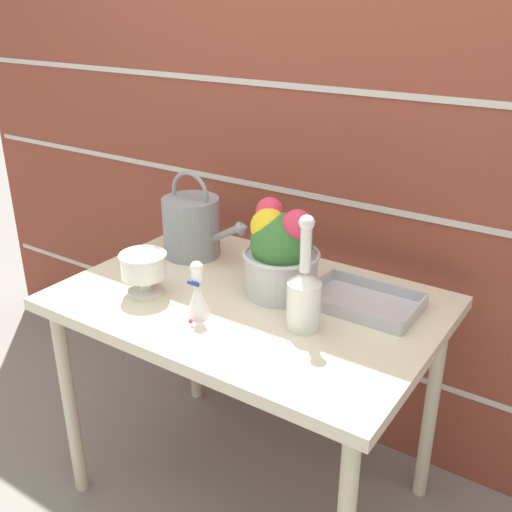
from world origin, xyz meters
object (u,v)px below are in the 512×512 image
Objects in this scene: wire_tray at (363,303)px; glass_decanter at (304,294)px; watering_can at (192,226)px; flower_planter at (281,252)px; figurine_vase at (198,294)px; crystal_pedestal_bowl at (144,268)px.

glass_decanter is at bearing -112.78° from wire_tray.
watering_can is 1.21× the size of flower_planter.
flower_planter is at bearing 65.17° from figurine_vase.
flower_planter is at bearing -10.95° from watering_can.
figurine_vase is (-0.27, -0.10, -0.03)m from glass_decanter.
glass_decanter is 1.94× the size of figurine_vase.
watering_can reaches higher than flower_planter.
watering_can is 2.37× the size of crystal_pedestal_bowl.
flower_planter reaches higher than wire_tray.
flower_planter reaches higher than figurine_vase.
watering_can is 0.43m from figurine_vase.
crystal_pedestal_bowl is 0.40m from flower_planter.
figurine_vase is at bearing -4.47° from crystal_pedestal_bowl.
glass_decanter reaches higher than crystal_pedestal_bowl.
glass_decanter is at bearing -21.47° from watering_can.
flower_planter is 0.90× the size of wire_tray.
crystal_pedestal_bowl is 0.45× the size of glass_decanter.
crystal_pedestal_bowl reaches higher than wire_tray.
figurine_vase is (0.28, -0.32, -0.04)m from watering_can.
flower_planter is at bearing 138.44° from glass_decanter.
figurine_vase is (-0.11, -0.25, -0.06)m from flower_planter.
crystal_pedestal_bowl is (0.07, -0.30, -0.02)m from watering_can.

